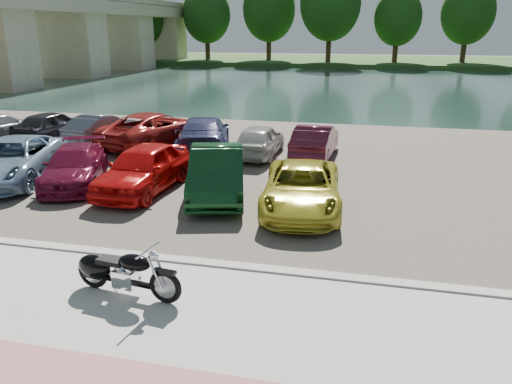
# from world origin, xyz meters

# --- Properties ---
(ground) EXTENTS (200.00, 200.00, 0.00)m
(ground) POSITION_xyz_m (0.00, 0.00, 0.00)
(ground) COLOR #595447
(ground) RESTS_ON ground
(promenade) EXTENTS (60.00, 6.00, 0.10)m
(promenade) POSITION_xyz_m (0.00, -1.00, 0.05)
(promenade) COLOR #AAA8A0
(promenade) RESTS_ON ground
(kerb) EXTENTS (60.00, 0.30, 0.14)m
(kerb) POSITION_xyz_m (0.00, 2.00, 0.07)
(kerb) COLOR #AAA8A0
(kerb) RESTS_ON ground
(parking_lot) EXTENTS (60.00, 18.00, 0.04)m
(parking_lot) POSITION_xyz_m (0.00, 11.00, 0.02)
(parking_lot) COLOR #463F39
(parking_lot) RESTS_ON ground
(river) EXTENTS (120.00, 40.00, 0.00)m
(river) POSITION_xyz_m (0.00, 40.00, 0.00)
(river) COLOR #1B312C
(river) RESTS_ON ground
(far_bank) EXTENTS (120.00, 24.00, 0.60)m
(far_bank) POSITION_xyz_m (0.00, 72.00, 0.30)
(far_bank) COLOR #214719
(far_bank) RESTS_ON ground
(bridge) EXTENTS (7.00, 56.00, 8.55)m
(bridge) POSITION_xyz_m (-28.00, 41.02, 5.52)
(bridge) COLOR tan
(bridge) RESTS_ON ground
(far_trees) EXTENTS (70.25, 10.68, 12.52)m
(far_trees) POSITION_xyz_m (4.36, 65.79, 7.49)
(far_trees) COLOR #312112
(far_trees) RESTS_ON far_bank
(motorcycle) EXTENTS (2.32, 0.77, 1.05)m
(motorcycle) POSITION_xyz_m (-1.09, 0.39, 0.56)
(motorcycle) COLOR black
(motorcycle) RESTS_ON promenade
(car_2) EXTENTS (3.66, 5.66, 1.45)m
(car_2) POSITION_xyz_m (-8.34, 6.66, 0.76)
(car_2) COLOR #7794AE
(car_2) RESTS_ON parking_lot
(car_3) EXTENTS (3.19, 4.64, 1.25)m
(car_3) POSITION_xyz_m (-6.05, 6.79, 0.66)
(car_3) COLOR maroon
(car_3) RESTS_ON parking_lot
(car_4) EXTENTS (1.95, 4.46, 1.50)m
(car_4) POSITION_xyz_m (-3.51, 6.65, 0.79)
(car_4) COLOR red
(car_4) RESTS_ON parking_lot
(car_5) EXTENTS (2.77, 4.89, 1.52)m
(car_5) POSITION_xyz_m (-1.06, 6.69, 0.80)
(car_5) COLOR #0E3618
(car_5) RESTS_ON parking_lot
(car_6) EXTENTS (2.66, 4.90, 1.31)m
(car_6) POSITION_xyz_m (1.67, 6.06, 0.69)
(car_6) COLOR gold
(car_6) RESTS_ON parking_lot
(car_8) EXTENTS (2.02, 4.21, 1.39)m
(car_8) POSITION_xyz_m (-11.01, 12.81, 0.73)
(car_8) COLOR black
(car_8) RESTS_ON parking_lot
(car_9) EXTENTS (1.95, 4.07, 1.29)m
(car_9) POSITION_xyz_m (-8.59, 12.98, 0.68)
(car_9) COLOR #575C68
(car_9) RESTS_ON parking_lot
(car_10) EXTENTS (3.87, 5.92, 1.51)m
(car_10) POSITION_xyz_m (-5.83, 12.70, 0.80)
(car_10) COLOR maroon
(car_10) RESTS_ON parking_lot
(car_11) EXTENTS (3.46, 5.59, 1.51)m
(car_11) POSITION_xyz_m (-3.34, 12.12, 0.80)
(car_11) COLOR navy
(car_11) RESTS_ON parking_lot
(car_12) EXTENTS (1.60, 3.87, 1.31)m
(car_12) POSITION_xyz_m (-0.92, 12.02, 0.70)
(car_12) COLOR #A9A9A4
(car_12) RESTS_ON parking_lot
(car_13) EXTENTS (1.60, 4.13, 1.34)m
(car_13) POSITION_xyz_m (1.33, 12.25, 0.71)
(car_13) COLOR #4F1524
(car_13) RESTS_ON parking_lot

